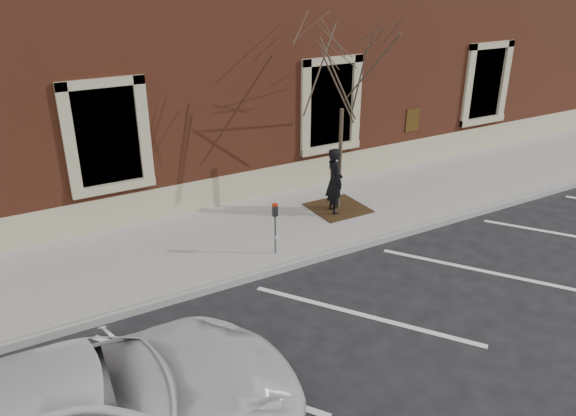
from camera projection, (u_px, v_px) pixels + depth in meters
ground at (302, 264)px, 12.10m from camera, size 120.00×120.00×0.00m
sidewalk_near at (264, 230)px, 13.45m from camera, size 40.00×3.50×0.15m
curb_near at (303, 262)px, 12.03m from camera, size 40.00×0.12×0.15m
parking_stripes at (363, 315)px, 10.35m from camera, size 28.00×4.40×0.01m
building_civic at (168, 35)px, 16.63m from camera, size 40.00×8.62×8.00m
man at (335, 181)px, 13.89m from camera, size 0.53×0.69×1.70m
parking_meter at (275, 219)px, 11.92m from camera, size 0.11×0.08×1.18m
tree_grate at (338, 208)px, 14.46m from camera, size 1.34×1.34×0.03m
sapling at (343, 79)px, 13.13m from camera, size 2.85×2.85×4.74m
white_truck at (86, 416)px, 7.00m from camera, size 5.81×3.00×1.57m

